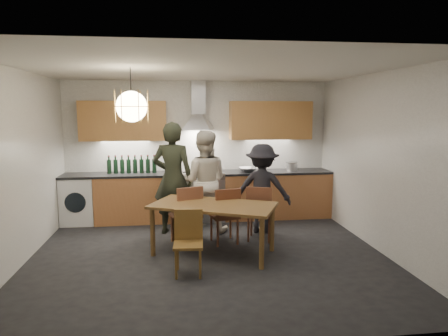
{
  "coord_description": "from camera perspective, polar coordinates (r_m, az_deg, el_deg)",
  "views": [
    {
      "loc": [
        -0.46,
        -5.43,
        2.06
      ],
      "look_at": [
        0.27,
        0.4,
        1.2
      ],
      "focal_mm": 32.0,
      "sensor_mm": 36.0,
      "label": 1
    }
  ],
  "objects": [
    {
      "name": "person_left",
      "position": [
        6.64,
        -7.3,
        -1.49
      ],
      "size": [
        0.78,
        0.62,
        1.87
      ],
      "primitive_type": "imported",
      "rotation": [
        0.0,
        0.0,
        2.85
      ],
      "color": "black",
      "rests_on": "ground"
    },
    {
      "name": "mixing_bowl",
      "position": [
        7.55,
        3.37,
        -0.22
      ],
      "size": [
        0.39,
        0.39,
        0.08
      ],
      "primitive_type": "imported",
      "rotation": [
        0.0,
        0.0,
        0.17
      ],
      "color": "#ADADB1",
      "rests_on": "counter_run"
    },
    {
      "name": "room_shell",
      "position": [
        5.46,
        -2.31,
        4.61
      ],
      "size": [
        5.02,
        4.52,
        2.61
      ],
      "color": "white",
      "rests_on": "ground"
    },
    {
      "name": "range_stove",
      "position": [
        7.57,
        -3.5,
        -4.05
      ],
      "size": [
        0.9,
        0.6,
        0.92
      ],
      "color": "silver",
      "rests_on": "ground"
    },
    {
      "name": "wine_bottles",
      "position": [
        7.54,
        -13.03,
        0.52
      ],
      "size": [
        0.9,
        0.08,
        0.33
      ],
      "color": "black",
      "rests_on": "counter_run"
    },
    {
      "name": "chair_front",
      "position": [
        5.14,
        -5.1,
        -9.83
      ],
      "size": [
        0.39,
        0.39,
        0.8
      ],
      "rotation": [
        0.0,
        0.0,
        -0.07
      ],
      "color": "brown",
      "rests_on": "ground"
    },
    {
      "name": "wall_fixtures",
      "position": [
        7.52,
        -3.65,
        6.87
      ],
      "size": [
        4.3,
        0.54,
        1.1
      ],
      "color": "tan",
      "rests_on": "ground"
    },
    {
      "name": "pendant_lamp",
      "position": [
        5.36,
        -13.07,
        8.54
      ],
      "size": [
        0.43,
        0.43,
        0.7
      ],
      "color": "black",
      "rests_on": "ground"
    },
    {
      "name": "person_right",
      "position": [
        6.74,
        5.45,
        -2.93
      ],
      "size": [
        1.08,
        0.79,
        1.5
      ],
      "primitive_type": "imported",
      "rotation": [
        0.0,
        0.0,
        2.88
      ],
      "color": "black",
      "rests_on": "ground"
    },
    {
      "name": "stock_pot",
      "position": [
        7.82,
        9.66,
        0.23
      ],
      "size": [
        0.26,
        0.26,
        0.15
      ],
      "primitive_type": "cylinder",
      "rotation": [
        0.0,
        0.0,
        -0.24
      ],
      "color": "silver",
      "rests_on": "counter_run"
    },
    {
      "name": "chair_back_left",
      "position": [
        6.14,
        -5.21,
        -6.19
      ],
      "size": [
        0.53,
        0.53,
        0.92
      ],
      "rotation": [
        0.0,
        0.0,
        3.5
      ],
      "color": "brown",
      "rests_on": "ground"
    },
    {
      "name": "dining_table",
      "position": [
        5.72,
        -1.54,
        -6.0
      ],
      "size": [
        1.93,
        1.51,
        0.73
      ],
      "rotation": [
        0.0,
        0.0,
        -0.43
      ],
      "color": "brown",
      "rests_on": "ground"
    },
    {
      "name": "person_mid",
      "position": [
        6.75,
        -2.92,
        -1.93
      ],
      "size": [
        0.93,
        0.78,
        1.72
      ],
      "primitive_type": "imported",
      "rotation": [
        0.0,
        0.0,
        2.98
      ],
      "color": "beige",
      "rests_on": "ground"
    },
    {
      "name": "chair_back_right",
      "position": [
        6.31,
        5.1,
        -5.96
      ],
      "size": [
        0.51,
        0.51,
        0.88
      ],
      "rotation": [
        0.0,
        0.0,
        2.81
      ],
      "color": "brown",
      "rests_on": "ground"
    },
    {
      "name": "ground",
      "position": [
        5.83,
        -2.21,
        -12.38
      ],
      "size": [
        5.0,
        5.0,
        0.0
      ],
      "primitive_type": "plane",
      "color": "black",
      "rests_on": "ground"
    },
    {
      "name": "counter_run",
      "position": [
        7.57,
        -3.32,
        -3.97
      ],
      "size": [
        5.0,
        0.62,
        0.9
      ],
      "color": "#CE864F",
      "rests_on": "ground"
    },
    {
      "name": "chair_back_mid",
      "position": [
        6.14,
        0.29,
        -6.34
      ],
      "size": [
        0.47,
        0.47,
        0.88
      ],
      "rotation": [
        0.0,
        0.0,
        3.35
      ],
      "color": "#5A2E1B",
      "rests_on": "ground"
    }
  ]
}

